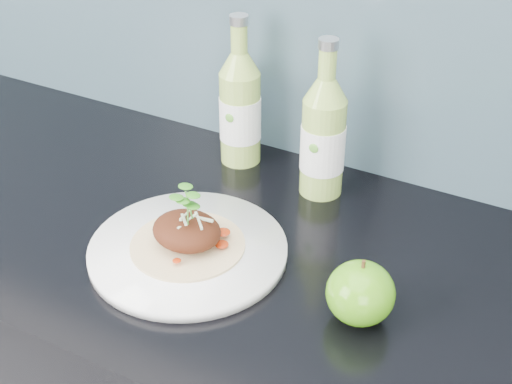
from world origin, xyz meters
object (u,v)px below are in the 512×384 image
at_px(dinner_plate, 188,250).
at_px(green_apple, 360,293).
at_px(cider_bottle_right, 323,137).
at_px(cider_bottle_left, 240,108).

relative_size(dinner_plate, green_apple, 3.07).
xyz_separation_m(green_apple, cider_bottle_right, (-0.17, 0.26, 0.06)).
relative_size(green_apple, cider_bottle_left, 0.43).
relative_size(green_apple, cider_bottle_right, 0.43).
distance_m(dinner_plate, cider_bottle_left, 0.30).
xyz_separation_m(green_apple, cider_bottle_left, (-0.34, 0.28, 0.06)).
height_order(green_apple, cider_bottle_left, cider_bottle_left).
height_order(green_apple, cider_bottle_right, cider_bottle_right).
relative_size(cider_bottle_left, cider_bottle_right, 1.00).
bearing_deg(dinner_plate, cider_bottle_right, 68.79).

